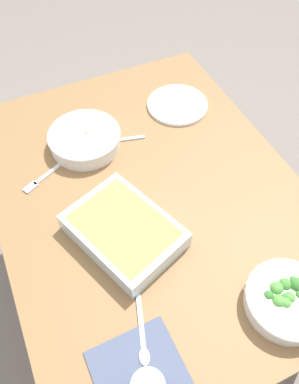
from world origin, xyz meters
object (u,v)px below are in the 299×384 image
(side_plate, at_px, (177,105))
(spoon_spare, at_px, (143,338))
(baking_dish, at_px, (124,230))
(fork_on_table, at_px, (44,177))
(broccoli_bowl, at_px, (287,300))
(spoon_by_broccoli, at_px, (267,298))
(spoon_by_stew, at_px, (112,141))
(stew_bowl, at_px, (85,139))

(side_plate, distance_m, spoon_spare, 0.84)
(baking_dish, bearing_deg, fork_on_table, 26.50)
(side_plate, xyz_separation_m, fork_on_table, (-0.13, 0.53, -0.00))
(broccoli_bowl, relative_size, spoon_by_broccoli, 1.48)
(spoon_spare, bearing_deg, fork_on_table, 8.18)
(spoon_by_stew, relative_size, spoon_spare, 1.01)
(side_plate, bearing_deg, baking_dish, 138.19)
(spoon_by_broccoli, xyz_separation_m, fork_on_table, (0.61, 0.41, -0.00))
(baking_dish, distance_m, spoon_by_broccoli, 0.41)
(stew_bowl, bearing_deg, broccoli_bowl, -159.41)
(broccoli_bowl, xyz_separation_m, spoon_spare, (0.07, 0.35, -0.03))
(stew_bowl, distance_m, spoon_by_stew, 0.09)
(spoon_by_stew, relative_size, spoon_by_broccoli, 1.23)
(stew_bowl, bearing_deg, baking_dish, 177.69)
(stew_bowl, xyz_separation_m, side_plate, (0.05, -0.37, -0.03))
(broccoli_bowl, bearing_deg, spoon_by_stew, 14.90)
(broccoli_bowl, relative_size, spoon_by_stew, 1.20)
(broccoli_bowl, height_order, spoon_by_stew, broccoli_bowl)
(spoon_by_broccoli, bearing_deg, fork_on_table, 33.56)
(stew_bowl, relative_size, spoon_by_stew, 1.36)
(spoon_by_stew, height_order, spoon_spare, same)
(stew_bowl, distance_m, side_plate, 0.37)
(stew_bowl, height_order, broccoli_bowl, broccoli_bowl)
(stew_bowl, relative_size, fork_on_table, 1.42)
(baking_dish, distance_m, side_plate, 0.58)
(side_plate, bearing_deg, fork_on_table, 103.60)
(fork_on_table, bearing_deg, broccoli_bowl, -145.90)
(stew_bowl, bearing_deg, fork_on_table, 115.58)
(baking_dish, relative_size, side_plate, 1.63)
(spoon_spare, bearing_deg, side_plate, -32.54)
(spoon_by_broccoli, bearing_deg, broccoli_bowl, -136.41)
(side_plate, bearing_deg, spoon_spare, 147.46)
(broccoli_bowl, xyz_separation_m, spoon_by_broccoli, (0.03, 0.03, -0.03))
(baking_dish, height_order, spoon_by_stew, baking_dish)
(stew_bowl, distance_m, baking_dish, 0.38)
(broccoli_bowl, height_order, spoon_spare, broccoli_bowl)
(spoon_spare, xyz_separation_m, fork_on_table, (0.58, 0.08, -0.00))
(baking_dish, height_order, spoon_by_broccoli, baking_dish)
(stew_bowl, distance_m, broccoli_bowl, 0.77)
(broccoli_bowl, distance_m, baking_dish, 0.45)
(baking_dish, bearing_deg, stew_bowl, -2.31)
(spoon_by_stew, xyz_separation_m, spoon_spare, (-0.64, 0.17, 0.00))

